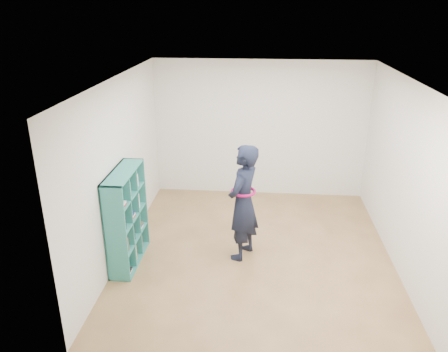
{
  "coord_description": "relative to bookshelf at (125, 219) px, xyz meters",
  "views": [
    {
      "loc": [
        0.02,
        -5.77,
        3.54
      ],
      "look_at": [
        -0.51,
        0.3,
        1.11
      ],
      "focal_mm": 35.0,
      "sensor_mm": 36.0,
      "label": 1
    }
  ],
  "objects": [
    {
      "name": "wall_right",
      "position": [
        3.86,
        0.41,
        0.61
      ],
      "size": [
        0.02,
        4.5,
        2.6
      ],
      "primitive_type": "cube",
      "color": "silver",
      "rests_on": "floor"
    },
    {
      "name": "person",
      "position": [
        1.66,
        0.3,
        0.18
      ],
      "size": [
        0.63,
        0.74,
        1.74
      ],
      "rotation": [
        0.0,
        0.0,
        -1.96
      ],
      "color": "black",
      "rests_on": "floor"
    },
    {
      "name": "ceiling",
      "position": [
        1.86,
        0.41,
        1.91
      ],
      "size": [
        4.5,
        4.5,
        0.0
      ],
      "primitive_type": "plane",
      "color": "white",
      "rests_on": "wall_back"
    },
    {
      "name": "smartphone",
      "position": [
        1.56,
        0.42,
        0.3
      ],
      "size": [
        0.05,
        0.09,
        0.14
      ],
      "rotation": [
        0.24,
        0.0,
        -0.42
      ],
      "color": "silver",
      "rests_on": "person"
    },
    {
      "name": "floor",
      "position": [
        1.86,
        0.41,
        -0.69
      ],
      "size": [
        4.5,
        4.5,
        0.0
      ],
      "primitive_type": "plane",
      "color": "brown",
      "rests_on": "ground"
    },
    {
      "name": "bookshelf",
      "position": [
        0.0,
        0.0,
        0.0
      ],
      "size": [
        0.31,
        1.06,
        1.41
      ],
      "color": "teal",
      "rests_on": "floor"
    },
    {
      "name": "wall_front",
      "position": [
        1.86,
        -1.84,
        0.61
      ],
      "size": [
        4.0,
        0.02,
        2.6
      ],
      "primitive_type": "cube",
      "color": "silver",
      "rests_on": "floor"
    },
    {
      "name": "wall_left",
      "position": [
        -0.14,
        0.41,
        0.61
      ],
      "size": [
        0.02,
        4.5,
        2.6
      ],
      "primitive_type": "cube",
      "color": "silver",
      "rests_on": "floor"
    },
    {
      "name": "wall_back",
      "position": [
        1.86,
        2.66,
        0.61
      ],
      "size": [
        4.0,
        0.02,
        2.6
      ],
      "primitive_type": "cube",
      "color": "silver",
      "rests_on": "floor"
    }
  ]
}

